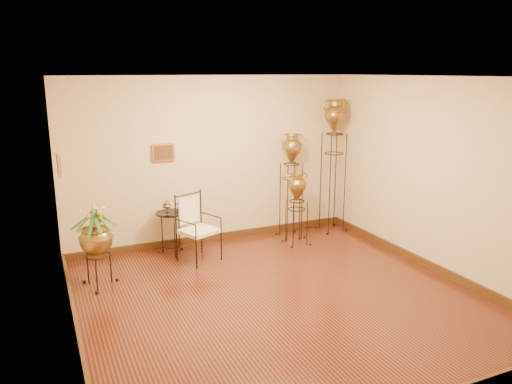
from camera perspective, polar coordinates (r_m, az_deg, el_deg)
name	(u,v)px	position (r m, az deg, el deg)	size (l,w,h in m)	color
ground	(279,298)	(6.62, 2.67, -11.97)	(5.00, 5.00, 0.00)	#572B14
room_shell	(280,167)	(6.08, 2.77, 2.93)	(5.02, 5.02, 2.81)	#D5B589
amphora_tall	(333,165)	(9.06, 8.83, 3.12)	(0.56, 0.56, 2.41)	black
amphora_mid	(291,185)	(8.67, 4.05, 0.80)	(0.54, 0.54, 1.86)	black
amphora_short	(297,208)	(8.39, 4.68, -1.87)	(0.46, 0.46, 1.25)	black
planter_urn	(96,236)	(7.03, -17.85, -4.82)	(0.72, 0.72, 1.28)	black
armchair	(199,228)	(7.70, -6.57, -4.14)	(0.75, 0.73, 1.04)	black
side_table	(172,232)	(8.10, -9.59, -4.53)	(0.59, 0.59, 0.87)	black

